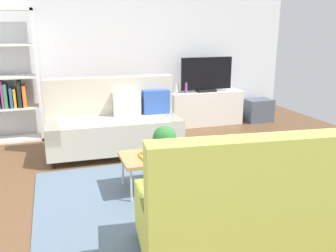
{
  "coord_description": "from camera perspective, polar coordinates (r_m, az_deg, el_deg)",
  "views": [
    {
      "loc": [
        -1.26,
        -3.71,
        1.83
      ],
      "look_at": [
        0.05,
        0.32,
        0.65
      ],
      "focal_mm": 38.38,
      "sensor_mm": 36.0,
      "label": 1
    }
  ],
  "objects": [
    {
      "name": "ground_plane",
      "position": [
        4.32,
        0.63,
        -9.47
      ],
      "size": [
        7.68,
        7.68,
        0.0
      ],
      "primitive_type": "plane",
      "color": "brown"
    },
    {
      "name": "wall_far",
      "position": [
        6.64,
        -7.26,
        12.17
      ],
      "size": [
        6.4,
        0.12,
        2.9
      ],
      "primitive_type": "cube",
      "color": "silver",
      "rests_on": "ground_plane"
    },
    {
      "name": "area_rug",
      "position": [
        4.09,
        0.4,
        -10.89
      ],
      "size": [
        2.9,
        2.2,
        0.01
      ],
      "primitive_type": "cube",
      "color": "slate",
      "rests_on": "ground_plane"
    },
    {
      "name": "couch_beige",
      "position": [
        5.34,
        -8.48,
        0.4
      ],
      "size": [
        1.93,
        0.9,
        1.1
      ],
      "rotation": [
        0.0,
        0.0,
        3.11
      ],
      "color": "beige",
      "rests_on": "ground_plane"
    },
    {
      "name": "couch_green",
      "position": [
        3.04,
        13.98,
        -12.1
      ],
      "size": [
        1.98,
        1.05,
        1.1
      ],
      "rotation": [
        0.0,
        0.0,
        -0.11
      ],
      "color": "#C1CC51",
      "rests_on": "ground_plane"
    },
    {
      "name": "coffee_table",
      "position": [
        4.13,
        0.19,
        -4.8
      ],
      "size": [
        1.1,
        0.56,
        0.42
      ],
      "color": "#B7844C",
      "rests_on": "ground_plane"
    },
    {
      "name": "tv_console",
      "position": [
        6.92,
        5.91,
        2.89
      ],
      "size": [
        1.4,
        0.44,
        0.64
      ],
      "primitive_type": "cube",
      "color": "silver",
      "rests_on": "ground_plane"
    },
    {
      "name": "tv",
      "position": [
        6.8,
        6.13,
        8.06
      ],
      "size": [
        1.0,
        0.2,
        0.64
      ],
      "color": "black",
      "rests_on": "tv_console"
    },
    {
      "name": "bookshelf",
      "position": [
        6.3,
        -24.9,
        6.18
      ],
      "size": [
        1.1,
        0.36,
        2.1
      ],
      "color": "white",
      "rests_on": "ground_plane"
    },
    {
      "name": "storage_trunk",
      "position": [
        7.37,
        14.06,
        2.48
      ],
      "size": [
        0.52,
        0.4,
        0.44
      ],
      "primitive_type": "cube",
      "color": "#4C5666",
      "rests_on": "ground_plane"
    },
    {
      "name": "potted_plant",
      "position": [
        3.97,
        -0.54,
        -2.15
      ],
      "size": [
        0.27,
        0.27,
        0.35
      ],
      "color": "brown",
      "rests_on": "coffee_table"
    },
    {
      "name": "table_book_0",
      "position": [
        4.01,
        -2.67,
        -4.78
      ],
      "size": [
        0.25,
        0.2,
        0.03
      ],
      "primitive_type": "cube",
      "rotation": [
        0.0,
        0.0,
        0.07
      ],
      "color": "gold",
      "rests_on": "coffee_table"
    },
    {
      "name": "vase_0",
      "position": [
        6.68,
        1.26,
        6.06
      ],
      "size": [
        0.11,
        0.11,
        0.17
      ],
      "primitive_type": "cylinder",
      "color": "silver",
      "rests_on": "tv_console"
    },
    {
      "name": "bottle_0",
      "position": [
        6.65,
        2.87,
        6.09
      ],
      "size": [
        0.05,
        0.05,
        0.19
      ],
      "primitive_type": "cylinder",
      "color": "purple",
      "rests_on": "tv_console"
    }
  ]
}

